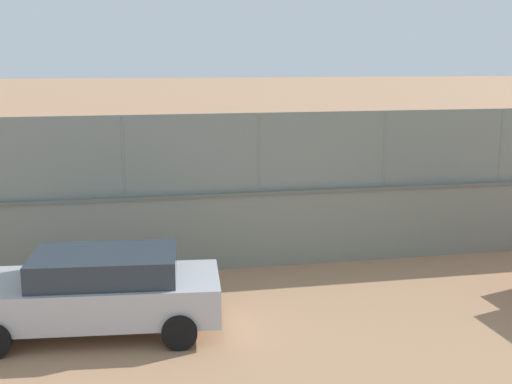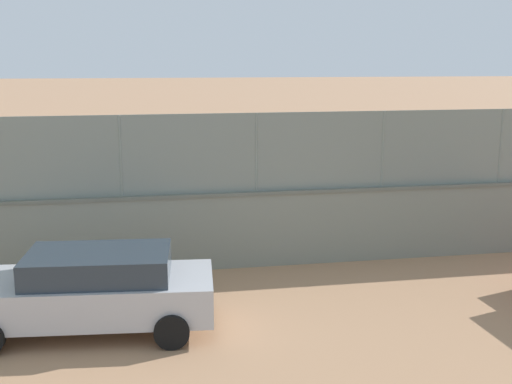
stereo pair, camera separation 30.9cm
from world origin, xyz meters
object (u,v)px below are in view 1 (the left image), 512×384
Objects in this scene: player_at_service_line at (367,187)px; spare_ball_by_wall at (288,248)px; player_crossing_court at (265,205)px; sports_ball at (413,188)px; player_foreground_swinging at (203,167)px; parked_car_silver at (96,290)px.

player_at_service_line is 11.78× the size of spare_ball_by_wall.
player_crossing_court reaches higher than sports_ball.
parked_car_silver is (3.10, 12.31, -0.14)m from player_foreground_swinging.
player_foreground_swinging is at bearing -104.13° from parked_car_silver.
player_at_service_line is 6.65m from player_foreground_swinging.
sports_ball is 0.01× the size of parked_car_silver.
player_at_service_line is 2.31m from sports_ball.
player_at_service_line reaches higher than parked_car_silver.
parked_car_silver is (4.56, 4.45, 0.73)m from spare_ball_by_wall.
spare_ball_by_wall is at bearing -135.69° from parked_car_silver.
player_crossing_court is 4.17m from sports_ball.
parked_car_silver reaches higher than spare_ball_by_wall.
player_foreground_swinging reaches higher than player_crossing_court.
spare_ball_by_wall is (-0.32, 1.48, -0.83)m from player_crossing_court.
player_at_service_line reaches higher than sports_ball.
player_crossing_court is 23.04× the size of sports_ball.
player_foreground_swinging is (4.67, -4.73, -0.01)m from player_at_service_line.
player_at_service_line is 1.05× the size of player_crossing_court.
player_foreground_swinging is 8.70m from sports_ball.
player_crossing_court is at bearing 100.06° from player_foreground_swinging.
sports_ball is 4.10m from spare_ball_by_wall.
player_foreground_swinging reaches higher than parked_car_silver.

